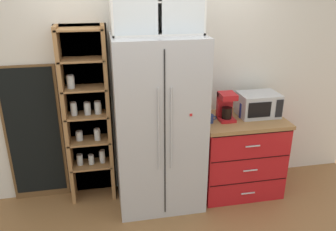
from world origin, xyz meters
name	(u,v)px	position (x,y,z in m)	size (l,w,h in m)	color
ground_plane	(160,199)	(0.00, 0.00, 0.00)	(10.73, 10.73, 0.00)	olive
wall_back_cream	(152,82)	(0.00, 0.40, 1.27)	(5.03, 0.10, 2.55)	silver
refrigerator	(159,124)	(0.00, 0.00, 0.93)	(0.90, 0.71, 1.86)	#B7BABF
pantry_shelf_column	(87,115)	(-0.73, 0.28, 0.99)	(0.52, 0.30, 1.94)	brown
counter_cabinet	(239,154)	(0.95, 0.03, 0.46)	(0.94, 0.66, 0.91)	red
microwave	(258,105)	(1.15, 0.08, 1.04)	(0.44, 0.33, 0.26)	#B7BABF
coffee_maker	(226,106)	(0.75, 0.04, 1.07)	(0.17, 0.20, 0.31)	red
mug_navy	(210,119)	(0.55, -0.01, 0.96)	(0.12, 0.09, 0.09)	navy
bottle_cobalt	(242,109)	(0.95, 0.06, 1.02)	(0.06, 0.06, 0.25)	navy
upper_cabinet	(157,1)	(0.00, 0.05, 2.16)	(0.87, 0.32, 0.60)	silver
chalkboard_menu	(34,135)	(-1.31, 0.33, 0.78)	(0.60, 0.04, 1.55)	brown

